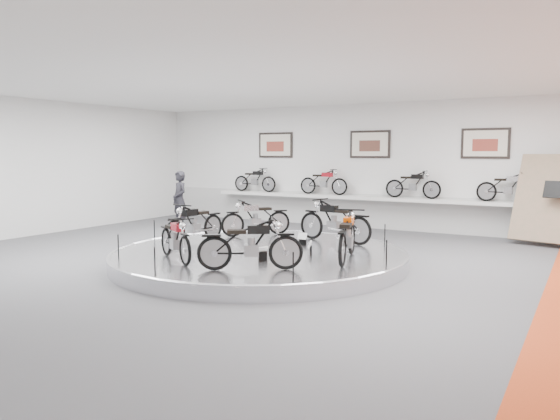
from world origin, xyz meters
The scene contains 22 objects.
floor centered at (0.00, 0.00, 0.00)m, with size 16.00×16.00×0.00m, color #505053.
ceiling centered at (0.00, 0.00, 4.00)m, with size 16.00×16.00×0.00m, color white.
wall_back centered at (0.00, 7.00, 2.00)m, with size 16.00×16.00×0.00m, color silver.
wall_left centered at (-8.00, 0.00, 2.00)m, with size 14.00×14.00×0.00m, color silver.
dado_band centered at (0.00, 6.98, 0.55)m, with size 15.68×0.04×1.10m, color #BCBCBA.
display_platform centered at (0.00, 0.30, 0.15)m, with size 6.40×6.40×0.30m, color silver.
platform_rim centered at (0.00, 0.30, 0.27)m, with size 6.40×6.40×0.10m, color #B2B2BA.
shelf centered at (0.00, 6.70, 1.00)m, with size 11.00×0.55×0.10m, color silver.
poster_left centered at (-3.50, 6.96, 2.70)m, with size 1.35×0.06×0.88m, color silver.
poster_center centered at (0.00, 6.96, 2.70)m, with size 1.35×0.06×0.88m, color silver.
poster_right centered at (3.50, 6.96, 2.70)m, with size 1.35×0.06×0.88m, color silver.
shelf_bike_a centered at (-4.20, 6.70, 1.42)m, with size 1.22×0.42×0.73m, color black, non-canonical shape.
shelf_bike_b centered at (-1.50, 6.70, 1.42)m, with size 1.22×0.42×0.73m, color maroon, non-canonical shape.
shelf_bike_c centered at (1.50, 6.70, 1.42)m, with size 1.22×0.42×0.73m, color black, non-canonical shape.
shelf_bike_d centered at (4.20, 6.70, 1.42)m, with size 1.22×0.42×0.73m, color #B8B6BC, non-canonical shape.
bike_a centered at (2.09, 0.26, 0.80)m, with size 1.68×0.59×0.99m, color #B13800, non-canonical shape.
bike_b centered at (0.95, 2.18, 0.81)m, with size 1.74×0.61×1.02m, color black, non-canonical shape.
bike_c centered at (-1.22, 2.10, 0.77)m, with size 1.58×0.56×0.93m, color #B8B6BC, non-canonical shape.
bike_d centered at (-1.83, 0.35, 0.78)m, with size 1.63×0.58×0.96m, color black, non-canonical shape.
bike_e centered at (-0.85, -1.47, 0.74)m, with size 1.50×0.53×0.88m, color maroon, non-canonical shape.
bike_f centered at (0.92, -1.46, 0.78)m, with size 1.63×0.58×0.96m, color black, non-canonical shape.
visitor centered at (-5.27, 3.87, 0.92)m, with size 0.67×0.44×1.85m, color black.
Camera 1 is at (6.27, -9.66, 2.43)m, focal length 35.00 mm.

